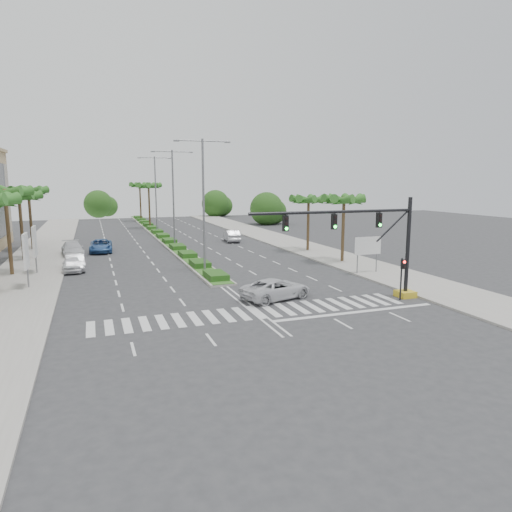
# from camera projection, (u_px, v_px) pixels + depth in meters

# --- Properties ---
(ground) EXTENTS (160.00, 160.00, 0.00)m
(ground) POSITION_uv_depth(u_px,v_px,m) (256.00, 312.00, 29.21)
(ground) COLOR #333335
(ground) RESTS_ON ground
(footpath_right) EXTENTS (6.00, 120.00, 0.15)m
(footpath_right) POSITION_uv_depth(u_px,v_px,m) (321.00, 253.00, 52.85)
(footpath_right) COLOR gray
(footpath_right) RESTS_ON ground
(footpath_left) EXTENTS (6.00, 120.00, 0.15)m
(footpath_left) POSITION_uv_depth(u_px,v_px,m) (31.00, 270.00, 42.67)
(footpath_left) COLOR gray
(footpath_left) RESTS_ON ground
(median) EXTENTS (2.20, 75.00, 0.20)m
(median) POSITION_uv_depth(u_px,v_px,m) (158.00, 234.00, 70.95)
(median) COLOR gray
(median) RESTS_ON ground
(median_grass) EXTENTS (1.80, 75.00, 0.04)m
(median_grass) POSITION_uv_depth(u_px,v_px,m) (158.00, 233.00, 70.93)
(median_grass) COLOR #306020
(median_grass) RESTS_ON median
(signal_gantry) EXTENTS (12.60, 1.20, 7.20)m
(signal_gantry) POSITION_uv_depth(u_px,v_px,m) (381.00, 251.00, 31.75)
(signal_gantry) COLOR gold
(signal_gantry) RESTS_ON ground
(pedestrian_signal) EXTENTS (0.28, 0.36, 3.00)m
(pedestrian_signal) POSITION_uv_depth(u_px,v_px,m) (402.00, 272.00, 31.80)
(pedestrian_signal) COLOR black
(pedestrian_signal) RESTS_ON ground
(direction_sign) EXTENTS (2.70, 0.11, 3.40)m
(direction_sign) POSITION_uv_depth(u_px,v_px,m) (368.00, 247.00, 40.75)
(direction_sign) COLOR slate
(direction_sign) RESTS_ON ground
(billboard_near) EXTENTS (0.18, 2.10, 4.35)m
(billboard_near) POSITION_uv_depth(u_px,v_px,m) (26.00, 251.00, 35.01)
(billboard_near) COLOR slate
(billboard_near) RESTS_ON ground
(billboard_far) EXTENTS (0.18, 2.10, 4.35)m
(billboard_far) POSITION_uv_depth(u_px,v_px,m) (35.00, 242.00, 40.58)
(billboard_far) COLOR slate
(billboard_far) RESTS_ON ground
(palm_left_mid) EXTENTS (4.57, 4.68, 7.95)m
(palm_left_mid) POSITION_uv_depth(u_px,v_px,m) (5.00, 195.00, 39.23)
(palm_left_mid) COLOR brown
(palm_left_mid) RESTS_ON ground
(palm_left_far) EXTENTS (4.57, 4.68, 7.35)m
(palm_left_far) POSITION_uv_depth(u_px,v_px,m) (19.00, 199.00, 46.75)
(palm_left_far) COLOR brown
(palm_left_far) RESTS_ON ground
(palm_left_end) EXTENTS (4.57, 4.68, 7.75)m
(palm_left_end) POSITION_uv_depth(u_px,v_px,m) (28.00, 193.00, 54.11)
(palm_left_end) COLOR brown
(palm_left_end) RESTS_ON ground
(palm_right_near) EXTENTS (4.57, 4.68, 7.05)m
(palm_right_near) POSITION_uv_depth(u_px,v_px,m) (344.00, 202.00, 46.05)
(palm_right_near) COLOR brown
(palm_right_near) RESTS_ON ground
(palm_right_far) EXTENTS (4.57, 4.68, 6.75)m
(palm_right_far) POSITION_uv_depth(u_px,v_px,m) (309.00, 201.00, 53.52)
(palm_right_far) COLOR brown
(palm_right_far) RESTS_ON ground
(palm_median_a) EXTENTS (4.57, 4.68, 8.05)m
(palm_median_a) POSITION_uv_depth(u_px,v_px,m) (149.00, 187.00, 79.08)
(palm_median_a) COLOR brown
(palm_median_a) RESTS_ON ground
(palm_median_b) EXTENTS (4.57, 4.68, 8.05)m
(palm_median_b) POSITION_uv_depth(u_px,v_px,m) (140.00, 186.00, 93.00)
(palm_median_b) COLOR brown
(palm_median_b) RESTS_ON ground
(streetlight_near) EXTENTS (5.10, 0.25, 12.00)m
(streetlight_near) POSITION_uv_depth(u_px,v_px,m) (203.00, 198.00, 41.09)
(streetlight_near) COLOR slate
(streetlight_near) RESTS_ON ground
(streetlight_mid) EXTENTS (5.10, 0.25, 12.00)m
(streetlight_mid) POSITION_uv_depth(u_px,v_px,m) (173.00, 193.00, 55.94)
(streetlight_mid) COLOR slate
(streetlight_mid) RESTS_ON ground
(streetlight_far) EXTENTS (5.10, 0.25, 12.00)m
(streetlight_far) POSITION_uv_depth(u_px,v_px,m) (156.00, 191.00, 70.79)
(streetlight_far) COLOR slate
(streetlight_far) RESTS_ON ground
(car_parked_a) EXTENTS (1.77, 4.25, 1.44)m
(car_parked_a) POSITION_uv_depth(u_px,v_px,m) (72.00, 264.00, 42.27)
(car_parked_a) COLOR white
(car_parked_a) RESTS_ON ground
(car_parked_b) EXTENTS (1.96, 4.71, 1.51)m
(car_parked_b) POSITION_uv_depth(u_px,v_px,m) (75.00, 262.00, 42.87)
(car_parked_b) COLOR #B5B4B9
(car_parked_b) RESTS_ON ground
(car_parked_c) EXTENTS (2.73, 5.51, 1.50)m
(car_parked_c) POSITION_uv_depth(u_px,v_px,m) (101.00, 246.00, 53.67)
(car_parked_c) COLOR #325D9B
(car_parked_c) RESTS_ON ground
(car_parked_d) EXTENTS (2.73, 5.62, 1.57)m
(car_parked_d) POSITION_uv_depth(u_px,v_px,m) (73.00, 249.00, 50.98)
(car_parked_d) COLOR silver
(car_parked_d) RESTS_ON ground
(car_crossing) EXTENTS (5.76, 3.87, 1.47)m
(car_crossing) POSITION_uv_depth(u_px,v_px,m) (276.00, 289.00, 32.43)
(car_crossing) COLOR silver
(car_crossing) RESTS_ON ground
(car_right) EXTENTS (2.22, 5.09, 1.63)m
(car_right) POSITION_uv_depth(u_px,v_px,m) (232.00, 236.00, 63.08)
(car_right) COLOR silver
(car_right) RESTS_ON ground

